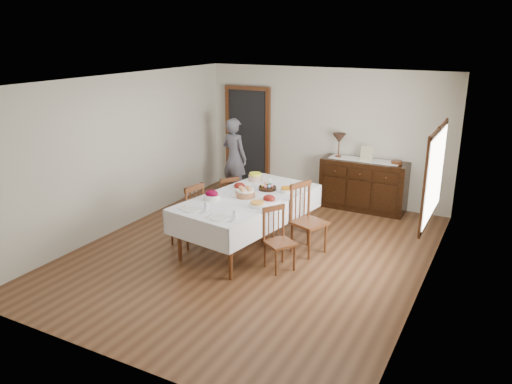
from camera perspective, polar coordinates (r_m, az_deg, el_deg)
The scene contains 26 objects.
ground at distance 7.75m, azimuth -0.35°, elevation -6.90°, with size 6.00×6.00×0.00m, color brown.
room_shell at distance 7.65m, azimuth 0.16°, elevation 5.75°, with size 5.02×6.02×2.65m.
dining_table at distance 7.70m, azimuth -0.91°, elevation -1.18°, with size 1.59×2.58×0.83m.
chair_left_near at distance 7.88m, azimuth -7.68°, elevation -2.58°, with size 0.48×0.48×1.02m.
chair_left_far at distance 8.62m, azimuth -3.41°, elevation -1.05°, with size 0.51×0.51×0.90m.
chair_right_near at distance 7.10m, azimuth 2.52°, elevation -5.29°, with size 0.52×0.52×0.90m.
chair_right_far at distance 7.63m, azimuth 5.81°, elevation -2.96°, with size 0.58×0.58×1.08m.
sideboard at distance 9.65m, azimuth 12.16°, elevation 0.80°, with size 1.59×0.58×0.96m.
person at distance 10.09m, azimuth -2.48°, elevation 4.22°, with size 0.54×0.35×1.73m, color slate.
bread_basket at distance 7.63m, azimuth -1.24°, elevation -0.08°, with size 0.31×0.31×0.17m.
egg_basket at distance 7.98m, azimuth 1.32°, elevation 0.52°, with size 0.29×0.29×0.11m.
ham_platter_a at distance 8.06m, azimuth -1.90°, elevation 0.62°, with size 0.32×0.32×0.11m.
ham_platter_b at distance 7.46m, azimuth 1.51°, elevation -0.82°, with size 0.31×0.31×0.11m.
beet_bowl at distance 7.53m, azimuth -5.08°, elevation -0.41°, with size 0.25×0.25×0.15m.
carrot_bowl at distance 7.85m, azimuth 3.52°, elevation 0.22°, with size 0.20×0.20×0.09m.
pineapple_bowl at distance 8.46m, azimuth -0.09°, elevation 1.72°, with size 0.23×0.23×0.14m.
casserole_dish at distance 7.21m, azimuth 0.15°, elevation -1.42°, with size 0.23×0.23×0.07m.
butter_dish at distance 7.64m, azimuth -2.39°, elevation -0.32°, with size 0.15×0.11×0.07m.
setting_left at distance 7.15m, azimuth -6.83°, elevation -1.85°, with size 0.44×0.31×0.10m.
setting_right at distance 6.80m, azimuth -3.60°, elevation -2.82°, with size 0.44×0.31×0.10m.
glass_far_a at distance 8.31m, azimuth 1.52°, elevation 1.31°, with size 0.06×0.06×0.10m.
glass_far_b at distance 8.06m, azimuth 4.18°, elevation 0.73°, with size 0.06×0.06×0.10m.
runner at distance 9.55m, azimuth 12.30°, elevation 3.62°, with size 1.30×0.35×0.01m.
table_lamp at distance 9.60m, azimuth 9.48°, elevation 6.01°, with size 0.26×0.26×0.46m.
picture_frame at distance 9.42m, azimuth 12.52°, elevation 4.25°, with size 0.22×0.08×0.28m.
deco_bowl at distance 9.40m, azimuth 15.79°, elevation 3.28°, with size 0.20×0.20×0.06m.
Camera 1 is at (3.32, -6.20, 3.26)m, focal length 35.00 mm.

